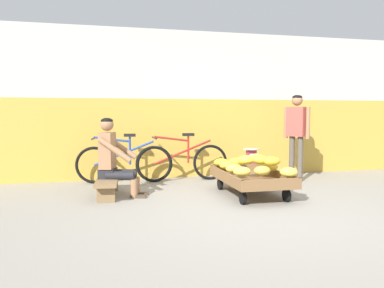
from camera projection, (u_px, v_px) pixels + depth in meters
ground_plane at (263, 213)px, 4.52m from camera, size 80.00×80.00×0.00m
back_wall at (202, 105)px, 7.24m from camera, size 16.00×0.30×2.74m
banana_cart at (251, 179)px, 5.50m from camera, size 0.84×1.44×0.36m
banana_pile at (252, 165)px, 5.42m from camera, size 0.87×1.41×0.26m
low_bench at (108, 183)px, 5.44m from camera, size 0.39×1.12×0.27m
vendor_seated at (114, 158)px, 5.41m from camera, size 0.73×0.59×1.14m
plastic_crate at (251, 174)px, 6.57m from camera, size 0.36×0.28×0.30m
weighing_scale at (251, 157)px, 6.55m from camera, size 0.30×0.30×0.29m
bicycle_near_left at (124, 163)px, 6.49m from camera, size 1.66×0.48×0.86m
bicycle_far_left at (183, 161)px, 6.68m from camera, size 1.66×0.48×0.86m
customer_adult at (297, 128)px, 6.65m from camera, size 0.35×0.42×1.53m
shopping_bag at (261, 181)px, 6.05m from camera, size 0.18×0.12×0.24m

